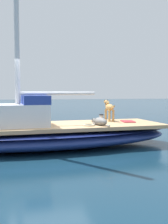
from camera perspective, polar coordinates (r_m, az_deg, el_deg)
The scene contains 9 objects.
ground_plane at distance 8.00m, azimuth -7.02°, elevation -7.36°, with size 120.00×120.00×0.00m, color #143347.
sailboat_main at distance 7.94m, azimuth -7.04°, elevation -4.99°, with size 2.81×7.34×0.66m.
mast_main at distance 8.12m, azimuth -12.92°, elevation 21.29°, with size 0.14×2.27×7.42m.
cabin_house at distance 7.76m, azimuth -15.24°, elevation -0.33°, with size 1.49×2.28×0.84m.
dog_tan at distance 8.91m, azimuth 5.26°, elevation 0.83°, with size 0.93×0.22×0.70m.
dog_grey at distance 7.74m, azimuth 3.30°, elevation -1.98°, with size 0.94×0.39×0.22m.
deck_winch at distance 9.05m, azimuth 3.63°, elevation -1.17°, with size 0.16×0.16×0.21m.
coiled_rope at distance 7.58m, azimuth 1.08°, elevation -2.74°, with size 0.32×0.32×0.04m, color beige.
deck_towel at distance 8.72m, azimuth 9.18°, elevation -1.95°, with size 0.56×0.36×0.03m, color #C6333D.
Camera 1 is at (-7.79, 0.95, 1.57)m, focal length 43.68 mm.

